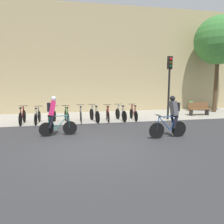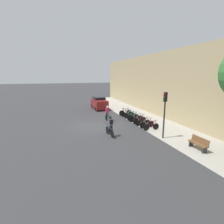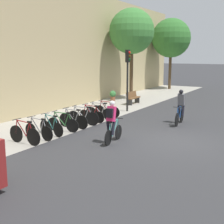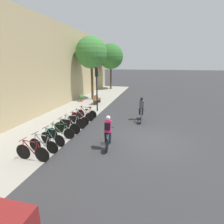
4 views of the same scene
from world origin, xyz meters
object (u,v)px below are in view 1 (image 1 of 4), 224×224
object	(u,v)px
parked_bike_4	(81,115)
potted_plant	(191,105)
parked_bike_0	(22,117)
bench	(199,109)
cyclist_grey	(172,116)
parked_bike_8	(134,114)
parked_bike_6	(108,115)
traffic_light_pole	(169,76)
cyclist_pink	(54,115)
parked_bike_7	(121,114)
parked_bike_2	(52,116)
parked_bike_5	(94,115)
parked_bike_1	(38,117)
parked_bike_3	(67,116)

from	to	relation	value
parked_bike_4	potted_plant	size ratio (longest dim) A/B	2.23
parked_bike_0	bench	bearing A→B (deg)	4.18
cyclist_grey	parked_bike_4	distance (m)	5.53
parked_bike_4	parked_bike_8	world-z (taller)	parked_bike_4
cyclist_grey	bench	size ratio (longest dim) A/B	1.18
cyclist_grey	parked_bike_8	size ratio (longest dim) A/B	1.08
cyclist_grey	parked_bike_0	world-z (taller)	cyclist_grey
cyclist_grey	bench	distance (m)	6.77
parked_bike_0	bench	xyz separation A→B (m)	(11.29, 0.83, 0.05)
parked_bike_6	traffic_light_pole	size ratio (longest dim) A/B	0.43
cyclist_grey	parked_bike_4	size ratio (longest dim) A/B	1.02
traffic_light_pole	bench	distance (m)	3.65
cyclist_pink	parked_bike_4	world-z (taller)	cyclist_pink
parked_bike_6	parked_bike_7	xyz separation A→B (m)	(0.80, 0.00, 0.02)
parked_bike_2	parked_bike_5	bearing A→B (deg)	-0.01
parked_bike_6	parked_bike_7	size ratio (longest dim) A/B	0.98
parked_bike_8	parked_bike_1	bearing A→B (deg)	179.99
cyclist_pink	parked_bike_3	bearing A→B (deg)	79.94
cyclist_grey	parked_bike_2	size ratio (longest dim) A/B	1.13
parked_bike_4	parked_bike_7	world-z (taller)	parked_bike_4
potted_plant	parked_bike_1	bearing A→B (deg)	-165.55
cyclist_pink	parked_bike_8	size ratio (longest dim) A/B	1.06
parked_bike_4	bench	bearing A→B (deg)	5.82
parked_bike_7	parked_bike_2	bearing A→B (deg)	179.99
parked_bike_1	traffic_light_pole	size ratio (longest dim) A/B	0.43
parked_bike_8	parked_bike_0	bearing A→B (deg)	179.98
cyclist_pink	potted_plant	distance (m)	11.63
parked_bike_3	parked_bike_6	world-z (taller)	parked_bike_3
parked_bike_2	parked_bike_3	size ratio (longest dim) A/B	0.96
cyclist_grey	parked_bike_1	distance (m)	7.31
parked_bike_4	traffic_light_pole	size ratio (longest dim) A/B	0.46
cyclist_grey	potted_plant	bearing A→B (deg)	53.80
cyclist_pink	parked_bike_6	size ratio (longest dim) A/B	1.06
parked_bike_5	bench	xyz separation A→B (m)	(7.31, 0.83, 0.05)
cyclist_grey	parked_bike_2	world-z (taller)	cyclist_grey
bench	parked_bike_5	bearing A→B (deg)	-173.55
parked_bike_4	parked_bike_1	bearing A→B (deg)	180.00
parked_bike_8	parked_bike_4	bearing A→B (deg)	179.99
cyclist_grey	parked_bike_6	xyz separation A→B (m)	(-1.99, 4.18, -0.56)
traffic_light_pole	cyclist_pink	bearing A→B (deg)	-157.36
parked_bike_0	potted_plant	bearing A→B (deg)	13.52
parked_bike_4	cyclist_grey	bearing A→B (deg)	-49.46
parked_bike_2	parked_bike_7	distance (m)	3.98
parked_bike_8	potted_plant	size ratio (longest dim) A/B	2.11
parked_bike_6	bench	xyz separation A→B (m)	(6.51, 0.83, 0.08)
bench	parked_bike_3	bearing A→B (deg)	-174.69
parked_bike_4	parked_bike_8	xyz separation A→B (m)	(3.18, -0.00, -0.02)
parked_bike_0	traffic_light_pole	xyz separation A→B (m)	(8.53, -0.17, 2.22)
cyclist_pink	parked_bike_0	size ratio (longest dim) A/B	1.04
parked_bike_1	cyclist_pink	bearing A→B (deg)	-70.10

